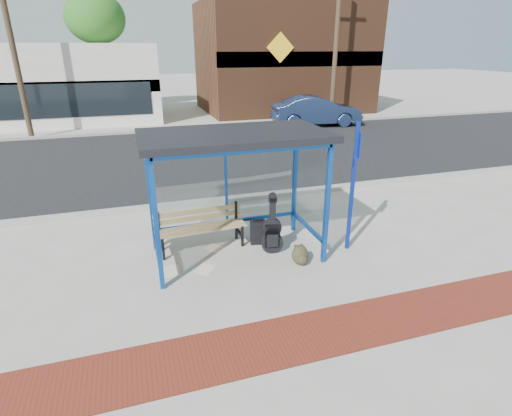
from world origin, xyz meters
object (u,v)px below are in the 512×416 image
object	(u,v)px
backpack	(300,255)
fire_hydrant	(343,113)
bench	(200,226)
guitar_bag	(272,233)
parked_car	(316,111)
suitcase	(258,232)

from	to	relation	value
backpack	fire_hydrant	xyz separation A→B (m)	(8.81, 14.33, 0.19)
bench	fire_hydrant	bearing A→B (deg)	47.85
bench	guitar_bag	xyz separation A→B (m)	(1.30, -0.64, -0.05)
guitar_bag	backpack	bearing A→B (deg)	-48.52
guitar_bag	fire_hydrant	distance (m)	16.50
bench	parked_car	size ratio (longest dim) A/B	0.40
bench	guitar_bag	bearing A→B (deg)	-29.81
bench	fire_hydrant	xyz separation A→B (m)	(10.46, 13.08, -0.10)
guitar_bag	suitcase	distance (m)	0.52
guitar_bag	backpack	size ratio (longest dim) A/B	3.07
guitar_bag	backpack	world-z (taller)	guitar_bag
bench	backpack	size ratio (longest dim) A/B	4.73
suitcase	backpack	world-z (taller)	suitcase
bench	fire_hydrant	size ratio (longest dim) A/B	2.62
suitcase	fire_hydrant	world-z (taller)	fire_hydrant
parked_car	fire_hydrant	xyz separation A→B (m)	(2.29, 1.27, -0.37)
suitcase	guitar_bag	bearing A→B (deg)	-61.36
guitar_bag	bench	bearing A→B (deg)	165.24
bench	backpack	distance (m)	2.08
bench	parked_car	bearing A→B (deg)	51.82
guitar_bag	backpack	distance (m)	0.74
parked_car	suitcase	bearing A→B (deg)	157.11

